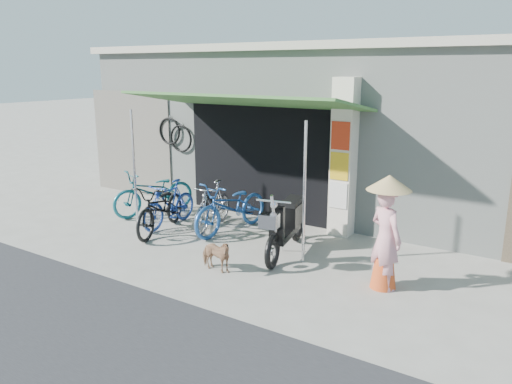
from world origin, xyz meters
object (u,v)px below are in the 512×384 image
Objects in this scene: bike_silver at (212,206)px; nun at (386,233)px; bike_navy at (232,207)px; street_dog at (215,255)px; moped at (287,224)px; bike_blue at (169,204)px; bike_black at (161,208)px; bike_teal at (154,192)px.

nun is at bearing -24.46° from bike_silver.
bike_navy reaches higher than street_dog.
bike_navy is 2.01m from street_dog.
nun reaches higher than moped.
bike_blue is 2.77m from moped.
bike_blue is 0.93m from bike_silver.
bike_black is 4.56m from nun.
bike_teal reaches higher than bike_silver.
street_dog is 1.46m from moped.
bike_teal reaches higher than street_dog.
bike_silver is 2.16m from street_dog.
bike_black is at bearing -138.89° from bike_navy.
street_dog is (2.10, -1.00, -0.22)m from bike_black.
bike_navy is at bearing -0.33° from bike_silver.
bike_black is at bearing -20.78° from bike_teal.
bike_silver reaches higher than street_dog.
moped is at bearing -9.54° from bike_black.
bike_black is at bearing -150.17° from bike_silver.
bike_blue is at bearing -155.42° from bike_navy.
bike_teal is 1.19× the size of bike_silver.
bike_navy is (1.16, 0.77, 0.02)m from bike_black.
bike_blue is 0.91× the size of nun.
nun is (1.90, -0.47, 0.33)m from moped.
bike_black is at bearing -71.80° from bike_blue.
bike_blue is at bearing 21.95° from nun.
moped reaches higher than bike_black.
moped reaches higher than bike_teal.
bike_blue is at bearing 92.89° from bike_black.
bike_teal is at bearing 162.63° from bike_silver.
bike_blue is 2.42× the size of street_dog.
bike_blue is 4.72m from nun.
moped is at bearing -2.24° from bike_blue.
bike_navy is 3.52m from nun.
bike_black is 1.10× the size of nun.
bike_teal is 0.97m from bike_blue.
nun reaches higher than bike_blue.
bike_teal is 1.02× the size of bike_black.
street_dog is at bearing -42.17° from bike_black.
bike_teal is 2.15m from bike_navy.
street_dog is (2.23, -1.37, -0.20)m from bike_blue.
bike_blue is at bearing -8.84° from bike_teal.
bike_silver is 0.42m from bike_navy.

